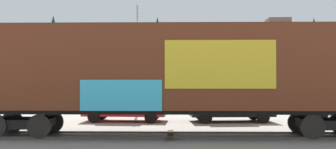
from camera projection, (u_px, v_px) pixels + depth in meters
name	position (u px, v px, depth m)	size (l,w,h in m)	color
ground_plane	(162.00, 136.00, 14.00)	(260.00, 260.00, 0.00)	gray
track	(200.00, 135.00, 13.97)	(60.01, 2.79, 0.08)	#4C4742
freight_car	(175.00, 70.00, 14.04)	(17.81, 3.21, 4.49)	#5B2B19
flagpole	(137.00, 44.00, 24.00)	(0.21, 1.36, 7.44)	silver
hillside	(171.00, 66.00, 86.76)	(115.94, 38.61, 17.07)	slate
parked_car_red	(124.00, 106.00, 19.22)	(4.52, 2.10, 1.57)	#B21E1E
parked_car_black	(229.00, 105.00, 19.03)	(4.52, 2.18, 1.71)	black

